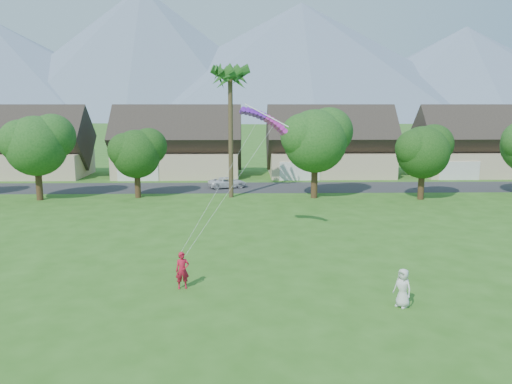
{
  "coord_description": "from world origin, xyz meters",
  "views": [
    {
      "loc": [
        -0.64,
        -19.11,
        9.0
      ],
      "look_at": [
        0.0,
        10.0,
        3.8
      ],
      "focal_mm": 35.0,
      "sensor_mm": 36.0,
      "label": 1
    }
  ],
  "objects_px": {
    "watcher": "(403,288)",
    "parafoil_kite": "(265,118)",
    "parked_car": "(228,182)",
    "kite_flyer": "(182,270)"
  },
  "relations": [
    {
      "from": "kite_flyer",
      "to": "watcher",
      "type": "relative_size",
      "value": 1.04
    },
    {
      "from": "watcher",
      "to": "parafoil_kite",
      "type": "relative_size",
      "value": 0.55
    },
    {
      "from": "watcher",
      "to": "parafoil_kite",
      "type": "xyz_separation_m",
      "value": [
        -5.72,
        10.97,
        7.21
      ]
    },
    {
      "from": "parked_car",
      "to": "parafoil_kite",
      "type": "xyz_separation_m",
      "value": [
        3.19,
        -21.18,
        7.53
      ]
    },
    {
      "from": "watcher",
      "to": "parked_car",
      "type": "xyz_separation_m",
      "value": [
        -8.91,
        32.15,
        -0.32
      ]
    },
    {
      "from": "parked_car",
      "to": "kite_flyer",
      "type": "bearing_deg",
      "value": 159.61
    },
    {
      "from": "parked_car",
      "to": "watcher",
      "type": "bearing_deg",
      "value": 177.4
    },
    {
      "from": "watcher",
      "to": "kite_flyer",
      "type": "bearing_deg",
      "value": -142.33
    },
    {
      "from": "watcher",
      "to": "parafoil_kite",
      "type": "bearing_deg",
      "value": 168.99
    },
    {
      "from": "kite_flyer",
      "to": "parked_car",
      "type": "relative_size",
      "value": 0.45
    }
  ]
}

